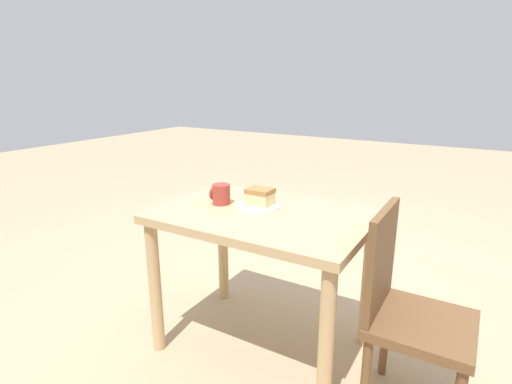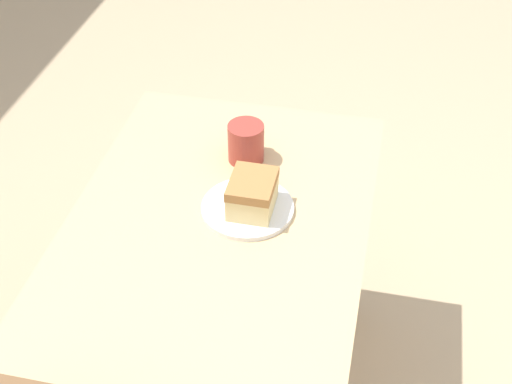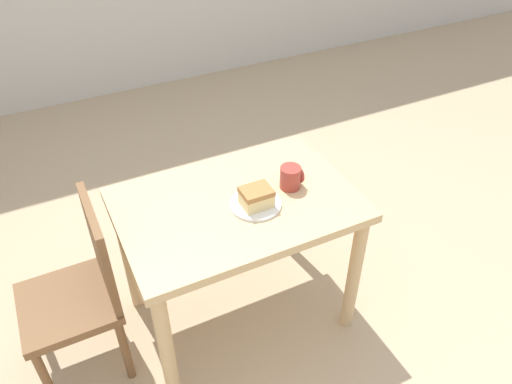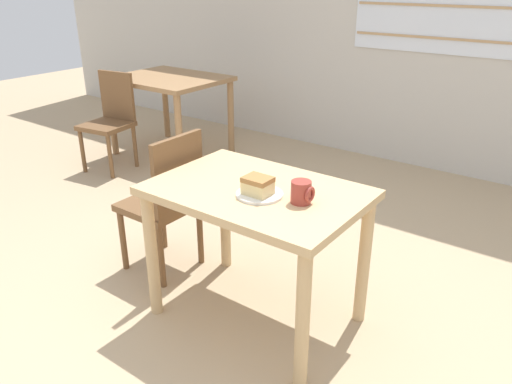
# 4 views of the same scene
# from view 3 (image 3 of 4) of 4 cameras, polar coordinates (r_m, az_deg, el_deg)

# --- Properties ---
(ground_plane) EXTENTS (14.00, 14.00, 0.00)m
(ground_plane) POSITION_cam_3_polar(r_m,az_deg,el_deg) (2.38, 1.92, -19.80)
(ground_plane) COLOR tan
(dining_table_near) EXTENTS (0.98, 0.67, 0.72)m
(dining_table_near) POSITION_cam_3_polar(r_m,az_deg,el_deg) (2.13, -2.16, -3.49)
(dining_table_near) COLOR tan
(dining_table_near) RESTS_ON ground_plane
(chair_near_window) EXTENTS (0.38, 0.38, 0.85)m
(chair_near_window) POSITION_cam_3_polar(r_m,az_deg,el_deg) (2.18, -19.34, -10.52)
(chair_near_window) COLOR brown
(chair_near_window) RESTS_ON ground_plane
(plate) EXTENTS (0.21, 0.21, 0.01)m
(plate) POSITION_cam_3_polar(r_m,az_deg,el_deg) (2.03, -0.06, -1.40)
(plate) COLOR white
(plate) RESTS_ON dining_table_near
(cake_slice) EXTENTS (0.12, 0.10, 0.08)m
(cake_slice) POSITION_cam_3_polar(r_m,az_deg,el_deg) (1.99, 0.04, -0.58)
(cake_slice) COLOR #E5CC89
(cake_slice) RESTS_ON plate
(coffee_mug) EXTENTS (0.10, 0.09, 0.10)m
(coffee_mug) POSITION_cam_3_polar(r_m,az_deg,el_deg) (2.11, 4.04, 1.71)
(coffee_mug) COLOR #9E382D
(coffee_mug) RESTS_ON dining_table_near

